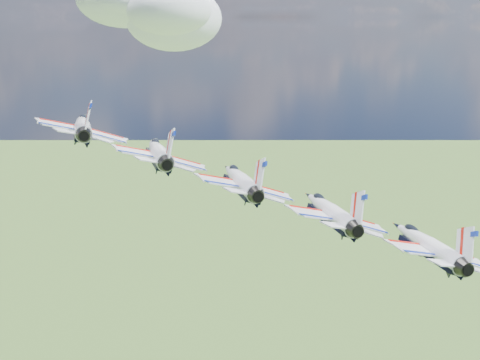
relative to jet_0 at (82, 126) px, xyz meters
name	(u,v)px	position (x,y,z in m)	size (l,w,h in m)	color
cloud_far	(147,6)	(73.28, 214.17, 18.68)	(66.86, 52.54, 26.27)	white
jet_0	(82,126)	(0.00, 0.00, 0.00)	(11.38, 16.85, 5.03)	white
jet_1	(158,152)	(7.82, -8.13, -2.69)	(11.38, 16.85, 5.03)	white
jet_2	(240,180)	(15.64, -16.25, -5.37)	(11.38, 16.85, 5.03)	silver
jet_3	(329,211)	(23.46, -24.38, -8.06)	(11.38, 16.85, 5.03)	silver
jet_4	(426,244)	(31.29, -32.51, -10.74)	(11.38, 16.85, 5.03)	white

